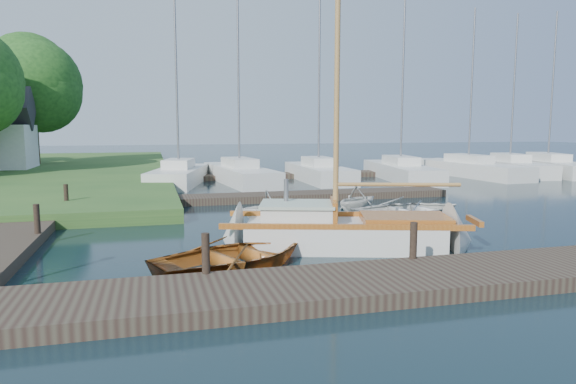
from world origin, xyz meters
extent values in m
plane|color=black|center=(0.00, 0.00, 0.00)|extent=(160.00, 160.00, 0.00)
cube|color=#32241D|center=(0.00, -6.00, 0.15)|extent=(18.00, 2.20, 0.30)
cube|color=#32241D|center=(-8.00, 2.00, 0.15)|extent=(2.20, 18.00, 0.30)
cube|color=#32241D|center=(2.00, 6.50, 0.15)|extent=(14.00, 1.60, 0.30)
cube|color=#32241D|center=(10.00, 16.00, 0.15)|extent=(30.00, 1.60, 0.30)
cylinder|color=black|center=(-3.00, -5.00, 0.70)|extent=(0.16, 0.16, 0.80)
cylinder|color=black|center=(1.50, -5.00, 0.70)|extent=(0.16, 0.16, 0.80)
cylinder|color=black|center=(-7.00, 0.00, 0.70)|extent=(0.16, 0.16, 0.80)
cylinder|color=black|center=(-7.00, 5.00, 0.70)|extent=(0.16, 0.16, 0.80)
cube|color=silver|center=(0.82, -2.50, 0.23)|extent=(5.37, 3.37, 0.90)
cone|color=silver|center=(3.74, -3.39, 0.23)|extent=(1.81, 2.25, 1.96)
cone|color=silver|center=(-2.00, -1.64, 0.23)|extent=(1.53, 2.17, 1.96)
cube|color=#83380F|center=(1.10, -1.60, 0.74)|extent=(5.97, 1.92, 0.14)
cube|color=#83380F|center=(0.55, -3.40, 0.74)|extent=(5.97, 1.92, 0.14)
cube|color=#83380F|center=(4.08, -3.49, 0.74)|extent=(0.44, 1.09, 0.14)
cube|color=silver|center=(-0.33, -2.15, 0.90)|extent=(2.13, 1.86, 0.44)
cube|color=#A7BBA6|center=(-0.33, -2.15, 1.15)|extent=(2.25, 1.99, 0.08)
cube|color=#83380F|center=(0.58, -2.43, 0.98)|extent=(0.52, 1.37, 0.60)
cylinder|color=slate|center=(-0.52, -1.78, 1.48)|extent=(0.12, 0.12, 0.60)
cube|color=#83380F|center=(2.35, -2.97, 0.78)|extent=(2.54, 2.08, 0.20)
cylinder|color=olive|center=(0.63, -2.44, 4.88)|extent=(0.14, 0.14, 8.40)
cylinder|color=olive|center=(2.16, -2.91, 1.68)|extent=(3.09, 1.03, 0.10)
imported|color=#83380F|center=(-2.24, -3.73, 0.39)|extent=(4.46, 3.86, 0.77)
imported|color=silver|center=(-0.16, 1.66, 0.58)|extent=(2.47, 2.22, 1.17)
imported|color=silver|center=(4.55, 0.82, 0.42)|extent=(4.39, 3.40, 0.84)
imported|color=silver|center=(3.41, 2.68, 0.58)|extent=(2.89, 2.81, 1.16)
cube|color=silver|center=(-2.52, 13.93, 0.45)|extent=(3.92, 7.54, 0.90)
cube|color=silver|center=(-2.52, 13.93, 1.15)|extent=(1.98, 2.80, 0.50)
cylinder|color=slate|center=(-2.52, 13.93, 5.79)|extent=(0.12, 0.12, 9.78)
cube|color=silver|center=(0.88, 14.04, 0.45)|extent=(3.16, 9.17, 0.90)
cube|color=silver|center=(0.88, 14.04, 1.15)|extent=(1.73, 3.28, 0.50)
cylinder|color=slate|center=(0.88, 14.04, 5.89)|extent=(0.12, 0.12, 9.98)
cube|color=silver|center=(5.52, 13.73, 0.45)|extent=(2.27, 7.65, 0.90)
cube|color=silver|center=(5.52, 13.73, 1.15)|extent=(1.43, 2.68, 0.50)
cylinder|color=slate|center=(5.52, 13.73, 6.22)|extent=(0.12, 0.12, 10.64)
cube|color=silver|center=(10.69, 13.48, 0.45)|extent=(3.60, 9.47, 0.90)
cube|color=silver|center=(10.69, 13.48, 1.15)|extent=(1.88, 3.41, 0.50)
cylinder|color=slate|center=(10.69, 13.48, 5.77)|extent=(0.12, 0.12, 9.75)
cube|color=silver|center=(15.83, 14.08, 0.45)|extent=(2.83, 9.66, 0.90)
cube|color=silver|center=(15.83, 14.08, 1.15)|extent=(1.62, 3.42, 0.50)
cylinder|color=slate|center=(15.83, 14.08, 5.71)|extent=(0.12, 0.12, 9.63)
cube|color=silver|center=(19.14, 14.30, 0.45)|extent=(3.73, 8.53, 0.90)
cube|color=silver|center=(19.14, 14.30, 1.15)|extent=(1.93, 3.11, 0.50)
cylinder|color=slate|center=(19.14, 14.30, 5.66)|extent=(0.12, 0.12, 9.53)
cube|color=silver|center=(22.13, 14.27, 0.45)|extent=(4.76, 10.45, 0.90)
cube|color=silver|center=(22.13, 14.27, 1.15)|extent=(2.27, 3.82, 0.50)
cylinder|color=slate|center=(22.13, 14.27, 5.80)|extent=(0.12, 0.12, 9.80)
cylinder|color=#332114|center=(-12.00, 26.00, 2.34)|extent=(0.36, 0.36, 3.67)
sphere|color=#193E16|center=(-12.00, 26.00, 6.11)|extent=(6.73, 6.73, 6.73)
sphere|color=#193E16|center=(-11.50, 25.70, 5.60)|extent=(5.71, 5.71, 5.71)
sphere|color=#193E16|center=(-12.40, 26.40, 6.82)|extent=(6.12, 6.12, 6.12)
camera|label=1|loc=(-3.97, -14.88, 3.15)|focal=32.00mm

